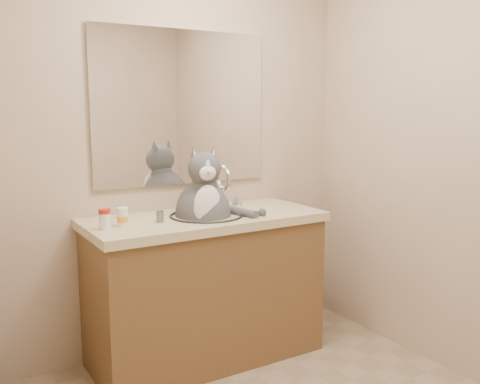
{
  "coord_description": "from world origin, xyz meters",
  "views": [
    {
      "loc": [
        -1.37,
        -1.66,
        1.46
      ],
      "look_at": [
        0.04,
        0.65,
        1.02
      ],
      "focal_mm": 40.0,
      "sensor_mm": 36.0,
      "label": 1
    }
  ],
  "objects_px": {
    "cat": "(204,210)",
    "pill_bottle_orange": "(123,217)",
    "pill_bottle_redcap": "(105,219)",
    "grey_canister": "(160,216)"
  },
  "relations": [
    {
      "from": "pill_bottle_redcap",
      "to": "pill_bottle_orange",
      "type": "height_order",
      "value": "pill_bottle_redcap"
    },
    {
      "from": "pill_bottle_orange",
      "to": "grey_canister",
      "type": "distance_m",
      "value": 0.2
    },
    {
      "from": "pill_bottle_redcap",
      "to": "grey_canister",
      "type": "relative_size",
      "value": 1.69
    },
    {
      "from": "cat",
      "to": "pill_bottle_orange",
      "type": "xyz_separation_m",
      "value": [
        -0.48,
        -0.02,
        0.01
      ]
    },
    {
      "from": "cat",
      "to": "pill_bottle_redcap",
      "type": "distance_m",
      "value": 0.58
    },
    {
      "from": "cat",
      "to": "grey_canister",
      "type": "xyz_separation_m",
      "value": [
        -0.27,
        -0.02,
        -0.01
      ]
    },
    {
      "from": "pill_bottle_orange",
      "to": "cat",
      "type": "bearing_deg",
      "value": 1.88
    },
    {
      "from": "pill_bottle_redcap",
      "to": "pill_bottle_orange",
      "type": "xyz_separation_m",
      "value": [
        0.1,
        0.02,
        -0.01
      ]
    },
    {
      "from": "cat",
      "to": "pill_bottle_orange",
      "type": "distance_m",
      "value": 0.48
    },
    {
      "from": "pill_bottle_orange",
      "to": "grey_canister",
      "type": "relative_size",
      "value": 1.57
    }
  ]
}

